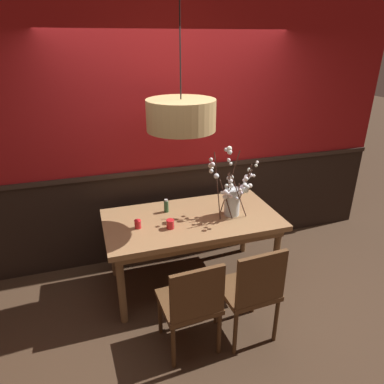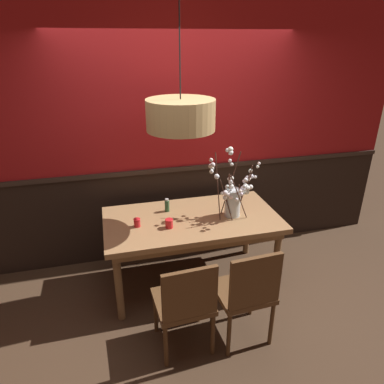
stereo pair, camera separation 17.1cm
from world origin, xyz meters
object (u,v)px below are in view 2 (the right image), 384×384
Objects in this scene: dining_table at (192,225)px; chair_near_side_left at (185,302)px; chair_far_side_left at (151,207)px; candle_holder_nearer_center at (137,223)px; chair_near_side_right at (247,291)px; pendant_lamp at (181,115)px; vase_with_blossoms at (233,197)px; condiment_bottle at (167,205)px; candle_holder_nearer_edge at (169,223)px; chair_far_side_right at (194,200)px.

chair_near_side_left is at bearing -107.72° from dining_table.
chair_far_side_left is 10.80× the size of candle_holder_nearer_center.
chair_near_side_right reaches higher than chair_near_side_left.
vase_with_blossoms is at bearing -1.74° from pendant_lamp.
dining_table is 1.85× the size of chair_near_side_right.
chair_far_side_left is at bearing 97.16° from condiment_bottle.
chair_near_side_right is 1.19m from candle_holder_nearer_center.
candle_holder_nearer_center is 0.31m from candle_holder_nearer_edge.
condiment_bottle is (0.06, 1.06, 0.34)m from chair_near_side_left.
chair_far_side_left reaches higher than chair_near_side_left.
vase_with_blossoms is 0.69m from condiment_bottle.
chair_near_side_right is 0.95× the size of chair_far_side_right.
chair_near_side_right is at bearing -73.17° from chair_far_side_left.
pendant_lamp reaches higher than chair_far_side_left.
condiment_bottle is (0.34, 0.25, 0.02)m from candle_holder_nearer_center.
vase_with_blossoms is at bearing -0.41° from candle_holder_nearer_center.
candle_holder_nearer_edge is at bearing -151.25° from dining_table.
pendant_lamp is at bearing -66.52° from condiment_bottle.
candle_holder_nearer_edge is at bearing -116.90° from chair_far_side_right.
chair_far_side_right is (0.52, 1.72, 0.05)m from chair_near_side_left.
candle_holder_nearer_center is at bearing 132.86° from chair_near_side_right.
dining_table is 2.53× the size of vase_with_blossoms.
chair_far_side_left is 1.00× the size of chair_near_side_left.
chair_far_side_left is 1.59m from pendant_lamp.
pendant_lamp is at bearing 35.53° from candle_holder_nearer_edge.
chair_far_side_right is (0.55, -0.01, 0.04)m from chair_far_side_left.
chair_far_side_right is (0.25, 0.86, -0.14)m from dining_table.
chair_far_side_left reaches higher than candle_holder_nearer_edge.
vase_with_blossoms is at bearing -22.08° from condiment_bottle.
candle_holder_nearer_center is 0.07× the size of pendant_lamp.
condiment_bottle is at bearing 157.92° from vase_with_blossoms.
dining_table is 1.95× the size of chair_near_side_left.
chair_far_side_left is (-0.53, 1.76, -0.01)m from chair_near_side_right.
dining_table is at bearing 28.75° from candle_holder_nearer_edge.
candle_holder_nearer_center is (-0.25, -0.92, 0.30)m from chair_far_side_left.
condiment_bottle is (0.08, -0.67, 0.33)m from chair_far_side_left.
chair_near_side_left is 0.71× the size of pendant_lamp.
chair_far_side_left is 0.55m from chair_far_side_right.
pendant_lamp reaches higher than dining_table.
condiment_bottle is (-0.45, 1.09, 0.31)m from chair_near_side_right.
chair_near_side_right is 1.84m from chair_far_side_left.
candle_holder_nearer_center is at bearing -178.82° from pendant_lamp.
vase_with_blossoms reaches higher than chair_near_side_right.
chair_near_side_right is 1.36× the size of vase_with_blossoms.
candle_holder_nearer_edge is (-0.51, -1.00, 0.27)m from chair_far_side_right.
chair_far_side_right reaches higher than dining_table.
condiment_bottle is 1.00m from pendant_lamp.
pendant_lamp reaches higher than vase_with_blossoms.
vase_with_blossoms is 0.69m from candle_holder_nearer_edge.
condiment_bottle is at bearing 136.68° from dining_table.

